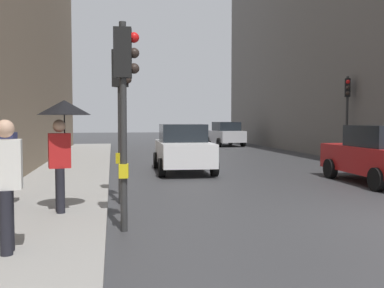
# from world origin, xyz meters

# --- Properties ---
(sidewalk_kerb) EXTENTS (2.59, 40.00, 0.16)m
(sidewalk_kerb) POSITION_xyz_m (-6.81, 6.00, 0.08)
(sidewalk_kerb) COLOR gray
(sidewalk_kerb) RESTS_ON ground
(traffic_light_mid_street) EXTENTS (0.34, 0.45, 3.91)m
(traffic_light_mid_street) POSITION_xyz_m (5.21, 11.55, 2.69)
(traffic_light_mid_street) COLOR #2D2D2D
(traffic_light_mid_street) RESTS_ON ground
(traffic_light_near_left) EXTENTS (0.44, 0.26, 3.58)m
(traffic_light_near_left) POSITION_xyz_m (-5.19, 0.40, 2.47)
(traffic_light_near_left) COLOR #2D2D2D
(traffic_light_near_left) RESTS_ON ground
(traffic_light_near_right) EXTENTS (0.44, 0.36, 3.61)m
(traffic_light_near_right) POSITION_xyz_m (-5.19, 2.96, 2.49)
(traffic_light_near_right) COLOR #2D2D2D
(traffic_light_near_right) RESTS_ON ground
(car_silver_hatchback) EXTENTS (2.27, 4.33, 1.76)m
(car_silver_hatchback) POSITION_xyz_m (2.81, 24.55, 0.88)
(car_silver_hatchback) COLOR #BCBCC1
(car_silver_hatchback) RESTS_ON ground
(car_red_sedan) EXTENTS (2.08, 4.23, 1.76)m
(car_red_sedan) POSITION_xyz_m (2.53, 4.82, 0.88)
(car_red_sedan) COLOR red
(car_red_sedan) RESTS_ON ground
(car_white_compact) EXTENTS (2.13, 4.26, 1.76)m
(car_white_compact) POSITION_xyz_m (-2.83, 8.89, 0.88)
(car_white_compact) COLOR silver
(car_white_compact) RESTS_ON ground
(pedestrian_with_umbrella) EXTENTS (1.00, 1.00, 2.14)m
(pedestrian_with_umbrella) POSITION_xyz_m (-6.33, 1.48, 1.84)
(pedestrian_with_umbrella) COLOR black
(pedestrian_with_umbrella) RESTS_ON sidewalk_kerb
(pedestrian_with_black_backpack) EXTENTS (0.62, 0.36, 1.77)m
(pedestrian_with_black_backpack) POSITION_xyz_m (-6.83, -1.12, 1.16)
(pedestrian_with_black_backpack) COLOR black
(pedestrian_with_black_backpack) RESTS_ON sidewalk_kerb
(pedestrian_with_grey_backpack) EXTENTS (0.63, 0.37, 1.77)m
(pedestrian_with_grey_backpack) POSITION_xyz_m (-7.60, 2.33, 1.16)
(pedestrian_with_grey_backpack) COLOR black
(pedestrian_with_grey_backpack) RESTS_ON sidewalk_kerb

